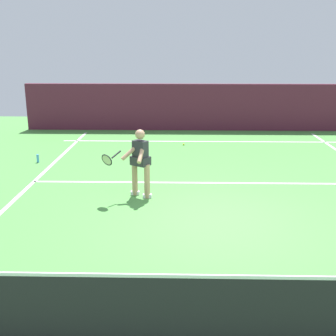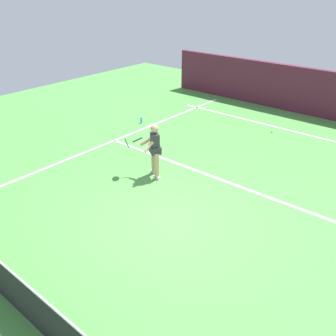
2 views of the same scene
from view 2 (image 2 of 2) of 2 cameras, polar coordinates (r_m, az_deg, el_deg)
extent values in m
plane|color=#4C9342|center=(8.86, -0.03, -7.72)|extent=(25.26, 25.26, 0.00)
cube|color=#561E33|center=(16.21, 22.35, 10.41)|extent=(13.89, 0.24, 1.86)
cube|color=white|center=(14.51, 18.76, 5.29)|extent=(9.89, 0.10, 0.01)
cube|color=white|center=(10.52, 8.42, -1.89)|extent=(8.89, 0.10, 0.01)
cube|color=white|center=(11.82, -16.73, 0.61)|extent=(0.10, 17.43, 0.01)
cube|color=#232326|center=(6.83, -21.63, -17.79)|extent=(9.41, 0.02, 0.90)
cube|color=white|center=(6.52, -22.35, -14.83)|extent=(9.41, 0.02, 0.04)
cylinder|color=tan|center=(10.32, -1.73, 0.24)|extent=(0.13, 0.13, 0.78)
cylinder|color=tan|center=(10.64, -2.19, 1.09)|extent=(0.13, 0.13, 0.78)
cube|color=white|center=(10.49, -1.70, -1.46)|extent=(0.20, 0.10, 0.08)
cube|color=white|center=(10.80, -2.16, -0.58)|extent=(0.20, 0.10, 0.08)
cube|color=#2D2D33|center=(10.21, -2.02, 3.94)|extent=(0.38, 0.35, 0.52)
cube|color=#2D2D33|center=(10.29, -2.00, 2.91)|extent=(0.49, 0.46, 0.20)
sphere|color=tan|center=(10.05, -2.06, 6.03)|extent=(0.22, 0.22, 0.22)
cylinder|color=tan|center=(10.03, -2.65, 3.62)|extent=(0.17, 0.49, 0.37)
cylinder|color=tan|center=(10.30, -3.03, 4.27)|extent=(0.46, 0.32, 0.37)
cylinder|color=black|center=(10.44, -4.71, 4.29)|extent=(0.20, 0.26, 0.14)
torus|color=black|center=(10.42, -6.32, 3.81)|extent=(0.30, 0.26, 0.28)
cylinder|color=beige|center=(10.42, -6.32, 3.81)|extent=(0.25, 0.21, 0.23)
sphere|color=#D1E533|center=(14.17, 15.58, 5.37)|extent=(0.07, 0.07, 0.07)
cylinder|color=#4C9EE5|center=(14.59, -4.10, 7.31)|extent=(0.07, 0.07, 0.24)
camera|label=1|loc=(6.18, -67.25, -6.91)|focal=45.73mm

